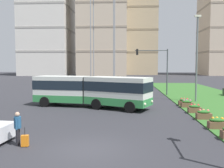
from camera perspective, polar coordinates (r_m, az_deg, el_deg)
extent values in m
plane|color=#2D2D33|center=(12.86, -5.68, -14.46)|extent=(260.00, 260.00, 0.00)
cube|color=silver|center=(23.59, 1.36, -1.53)|extent=(6.49, 4.80, 2.55)
cube|color=#338C47|center=(23.70, 1.35, -3.75)|extent=(6.52, 4.83, 0.70)
cube|color=#19232D|center=(23.55, 1.36, -0.50)|extent=(6.55, 4.85, 0.90)
cube|color=silver|center=(26.18, -11.25, -1.03)|extent=(5.54, 3.31, 2.55)
cube|color=#338C47|center=(26.28, -11.22, -3.03)|extent=(5.56, 3.33, 0.70)
cube|color=#19232D|center=(26.14, -11.27, -0.10)|extent=(5.58, 3.35, 0.90)
cylinder|color=#383838|center=(25.09, -4.76, -1.19)|extent=(2.40, 2.40, 2.45)
cylinder|color=black|center=(24.14, 6.53, -4.35)|extent=(1.02, 0.68, 1.00)
cylinder|color=black|center=(21.87, 4.08, -5.24)|extent=(1.02, 0.68, 1.00)
cylinder|color=black|center=(25.58, -0.58, -3.83)|extent=(1.02, 0.68, 1.00)
cylinder|color=black|center=(23.45, -3.54, -4.59)|extent=(1.02, 0.68, 1.00)
cylinder|color=black|center=(27.98, -12.62, -3.23)|extent=(1.03, 0.44, 1.00)
cylinder|color=black|center=(25.77, -14.99, -3.92)|extent=(1.03, 0.44, 1.00)
sphere|color=#F9EFC6|center=(23.35, 9.00, -3.93)|extent=(0.24, 0.24, 0.24)
sphere|color=#F9EFC6|center=(21.68, 7.42, -4.55)|extent=(0.24, 0.24, 0.24)
cylinder|color=black|center=(15.79, -22.89, -10.00)|extent=(0.66, 0.28, 0.64)
cube|color=#19234C|center=(37.73, -8.82, -1.11)|extent=(4.59, 2.34, 0.80)
cube|color=black|center=(37.68, -9.06, -0.05)|extent=(2.57, 1.97, 0.60)
cylinder|color=black|center=(38.55, -6.48, -1.36)|extent=(0.66, 0.30, 0.64)
cylinder|color=black|center=(36.76, -6.60, -1.64)|extent=(0.66, 0.30, 0.64)
cylinder|color=black|center=(38.80, -10.91, -1.37)|extent=(0.66, 0.30, 0.64)
cylinder|color=black|center=(37.02, -11.25, -1.65)|extent=(0.66, 0.30, 0.64)
cylinder|color=black|center=(14.20, -20.41, -11.00)|extent=(0.16, 0.16, 0.90)
cylinder|color=black|center=(14.01, -20.64, -11.21)|extent=(0.16, 0.16, 0.90)
cylinder|color=#23517A|center=(13.93, -20.61, -8.13)|extent=(0.36, 0.36, 0.60)
sphere|color=tan|center=(13.85, -20.65, -6.43)|extent=(0.24, 0.24, 0.24)
cylinder|color=#23517A|center=(14.16, -20.34, -8.12)|extent=(0.10, 0.10, 0.55)
cylinder|color=#23517A|center=(13.71, -20.87, -8.54)|extent=(0.10, 0.10, 0.55)
cube|color=orange|center=(13.79, -19.10, -12.02)|extent=(0.39, 0.29, 0.56)
cylinder|color=black|center=(13.67, -19.15, -10.05)|extent=(0.03, 0.03, 0.40)
cube|color=brown|center=(17.70, 22.68, -8.53)|extent=(1.10, 0.56, 0.44)
ellipsoid|color=#2D6B28|center=(17.63, 22.71, -7.51)|extent=(0.99, 0.50, 0.28)
sphere|color=orange|center=(17.52, 21.85, -7.23)|extent=(0.20, 0.20, 0.20)
sphere|color=orange|center=(17.68, 22.64, -7.15)|extent=(0.20, 0.20, 0.20)
sphere|color=orange|center=(17.65, 23.65, -7.20)|extent=(0.20, 0.20, 0.20)
cube|color=brown|center=(20.30, 20.06, -6.83)|extent=(1.10, 0.56, 0.44)
ellipsoid|color=#2D6B28|center=(20.24, 20.08, -5.94)|extent=(0.99, 0.50, 0.28)
sphere|color=#EF7566|center=(20.14, 19.32, -5.68)|extent=(0.20, 0.20, 0.20)
sphere|color=#EF7566|center=(20.30, 20.02, -5.62)|extent=(0.20, 0.20, 0.20)
sphere|color=#EF7566|center=(20.25, 20.90, -5.67)|extent=(0.20, 0.20, 0.20)
cube|color=brown|center=(22.70, 18.21, -5.61)|extent=(1.10, 0.56, 0.44)
ellipsoid|color=#2D6B28|center=(22.65, 18.23, -4.81)|extent=(0.99, 0.50, 0.28)
sphere|color=red|center=(22.57, 17.54, -4.57)|extent=(0.20, 0.20, 0.20)
sphere|color=red|center=(22.71, 18.18, -4.53)|extent=(0.20, 0.20, 0.20)
sphere|color=red|center=(22.65, 18.96, -4.57)|extent=(0.20, 0.20, 0.20)
cube|color=brown|center=(25.37, 16.59, -4.54)|extent=(1.10, 0.56, 0.44)
ellipsoid|color=#2D6B28|center=(25.32, 16.61, -3.82)|extent=(0.99, 0.50, 0.28)
sphere|color=#D14C99|center=(25.24, 15.99, -3.61)|extent=(0.20, 0.20, 0.20)
sphere|color=#D14C99|center=(25.38, 16.57, -3.57)|extent=(0.20, 0.20, 0.20)
sphere|color=#D14C99|center=(25.31, 17.26, -3.61)|extent=(0.20, 0.20, 0.20)
cube|color=brown|center=(26.47, 16.03, -4.16)|extent=(1.10, 0.56, 0.44)
ellipsoid|color=#2D6B28|center=(26.42, 16.04, -3.48)|extent=(0.99, 0.50, 0.28)
sphere|color=red|center=(26.35, 15.45, -3.27)|extent=(0.20, 0.20, 0.20)
sphere|color=red|center=(26.49, 16.01, -3.24)|extent=(0.20, 0.20, 0.20)
sphere|color=red|center=(26.41, 16.67, -3.27)|extent=(0.20, 0.20, 0.20)
cylinder|color=#474C51|center=(34.46, 12.38, 2.57)|extent=(0.16, 0.16, 6.26)
cylinder|color=#474C51|center=(34.23, 8.87, 7.51)|extent=(4.31, 0.10, 0.10)
cube|color=black|center=(34.09, 5.73, 7.22)|extent=(0.28, 0.28, 0.80)
sphere|color=red|center=(34.10, 5.74, 7.64)|extent=(0.16, 0.16, 0.16)
sphere|color=yellow|center=(34.09, 5.73, 7.20)|extent=(0.16, 0.16, 0.16)
sphere|color=green|center=(34.08, 5.73, 6.76)|extent=(0.16, 0.16, 0.16)
cylinder|color=slate|center=(29.39, 18.63, 5.17)|extent=(0.18, 0.18, 9.35)
cube|color=white|center=(29.86, 18.86, 14.37)|extent=(0.70, 0.28, 0.20)
cube|color=silver|center=(107.12, -14.32, 11.44)|extent=(18.44, 19.67, 35.18)
cube|color=#A4A099|center=(106.39, -14.24, 6.92)|extent=(18.64, 19.87, 0.70)
cube|color=#A4A099|center=(107.16, -14.33, 11.62)|extent=(18.64, 19.87, 0.70)
cube|color=#A4A099|center=(108.65, -14.42, 16.23)|extent=(18.64, 19.87, 0.70)
cube|color=#C6B299|center=(102.47, -2.07, 16.87)|extent=(18.63, 16.12, 52.68)
cube|color=gray|center=(100.16, -2.04, 7.21)|extent=(18.83, 16.32, 0.70)
cube|color=gray|center=(100.98, -2.06, 12.20)|extent=(18.83, 16.32, 0.70)
cube|color=gray|center=(102.55, -2.07, 17.06)|extent=(18.83, 16.32, 0.70)
cube|color=tan|center=(110.99, 6.30, 11.56)|extent=(14.13, 14.30, 36.21)
cube|color=#85765B|center=(110.24, 6.26, 7.07)|extent=(14.33, 14.50, 0.70)
cube|color=#85765B|center=(111.04, 6.30, 11.74)|extent=(14.33, 14.50, 0.70)
cube|color=#85765B|center=(112.56, 6.34, 16.32)|extent=(14.33, 14.50, 0.70)
cube|color=#C6B299|center=(114.27, 24.06, 10.90)|extent=(17.33, 18.77, 35.78)
cube|color=gray|center=(113.56, 23.93, 6.59)|extent=(17.53, 18.97, 0.70)
cube|color=gray|center=(114.32, 24.07, 11.07)|extent=(17.53, 18.97, 0.70)
cylinder|color=gray|center=(73.03, 0.64, 14.80)|extent=(0.24, 0.24, 34.74)
cylinder|color=gray|center=(73.56, -4.19, 14.71)|extent=(0.24, 0.24, 34.74)
cylinder|color=gray|center=(67.15, 0.39, 15.72)|extent=(0.24, 0.24, 34.74)
cylinder|color=gray|center=(67.72, -4.88, 15.61)|extent=(0.24, 0.24, 34.74)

